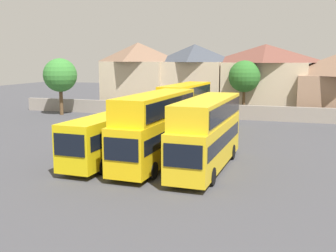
{
  "coord_description": "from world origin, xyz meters",
  "views": [
    {
      "loc": [
        9.27,
        -25.9,
        7.44
      ],
      "look_at": [
        0.0,
        3.0,
        2.36
      ],
      "focal_mm": 43.01,
      "sensor_mm": 36.0,
      "label": 1
    }
  ],
  "objects": [
    {
      "name": "tree_behind_wall",
      "position": [
        2.78,
        26.31,
        5.2
      ],
      "size": [
        4.05,
        4.05,
        7.25
      ],
      "color": "brown",
      "rests_on": "ground"
    },
    {
      "name": "bus_4",
      "position": [
        -1.69,
        14.09,
        2.74
      ],
      "size": [
        3.14,
        10.86,
        4.86
      ],
      "rotation": [
        0.0,
        0.0,
        -1.63
      ],
      "color": "yellow",
      "rests_on": "ground"
    },
    {
      "name": "bus_5",
      "position": [
        1.12,
        13.55,
        1.95
      ],
      "size": [
        2.84,
        10.5,
        3.41
      ],
      "rotation": [
        0.0,
        0.0,
        -1.61
      ],
      "color": "yellow",
      "rests_on": "ground"
    },
    {
      "name": "house_terrace_left",
      "position": [
        -13.49,
        30.5,
        5.02
      ],
      "size": [
        9.54,
        8.21,
        9.83
      ],
      "color": "#C6B293",
      "rests_on": "ground"
    },
    {
      "name": "bus_2",
      "position": [
        -0.08,
        0.43,
        2.84
      ],
      "size": [
        2.9,
        10.92,
        5.04
      ],
      "rotation": [
        0.0,
        0.0,
        -1.61
      ],
      "color": "yellow",
      "rests_on": "ground"
    },
    {
      "name": "house_terrace_right",
      "position": [
        5.02,
        30.33,
        4.78
      ],
      "size": [
        11.54,
        6.72,
        9.38
      ],
      "color": "#C6B293",
      "rests_on": "ground"
    },
    {
      "name": "bus_3",
      "position": [
        3.64,
        0.3,
        2.72
      ],
      "size": [
        2.83,
        10.99,
        4.82
      ],
      "rotation": [
        0.0,
        0.0,
        -1.59
      ],
      "color": "yellow",
      "rests_on": "ground"
    },
    {
      "name": "house_terrace_centre",
      "position": [
        -4.81,
        30.33,
        4.83
      ],
      "size": [
        8.69,
        6.43,
        9.48
      ],
      "color": "#C6B293",
      "rests_on": "ground"
    },
    {
      "name": "bus_1",
      "position": [
        -3.57,
        0.14,
        1.96
      ],
      "size": [
        2.8,
        10.38,
        3.43
      ],
      "rotation": [
        0.0,
        0.0,
        -1.61
      ],
      "color": "yellow",
      "rests_on": "ground"
    },
    {
      "name": "tree_left_of_lot",
      "position": [
        -20.75,
        20.81,
        5.27
      ],
      "size": [
        4.44,
        4.44,
        7.52
      ],
      "color": "brown",
      "rests_on": "ground"
    },
    {
      "name": "depot_boundary_wall",
      "position": [
        0.0,
        23.81,
        0.9
      ],
      "size": [
        56.0,
        0.5,
        1.8
      ],
      "primitive_type": "cube",
      "color": "gray",
      "rests_on": "ground"
    },
    {
      "name": "ground",
      "position": [
        0.0,
        18.0,
        0.0
      ],
      "size": [
        140.0,
        140.0,
        0.0
      ],
      "primitive_type": "plane",
      "color": "#424247"
    }
  ]
}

